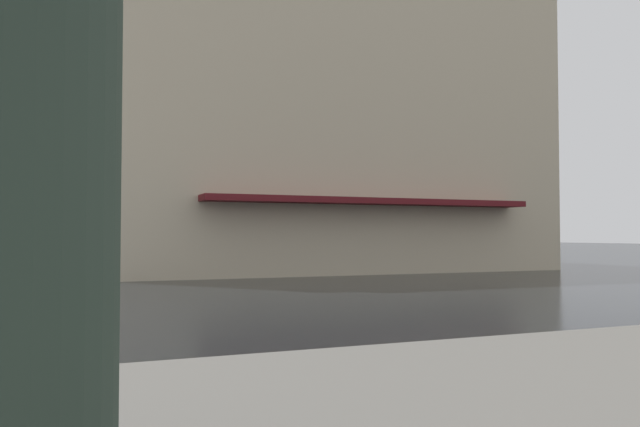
# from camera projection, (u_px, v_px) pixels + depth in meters

# --- Properties ---
(haussmann_block_corner) EXTENTS (15.56, 20.14, 23.20)m
(haussmann_block_corner) POSITION_uv_depth(u_px,v_px,m) (306.00, 48.00, 32.92)
(haussmann_block_corner) COLOR beige
(haussmann_block_corner) RESTS_ON ground_plane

